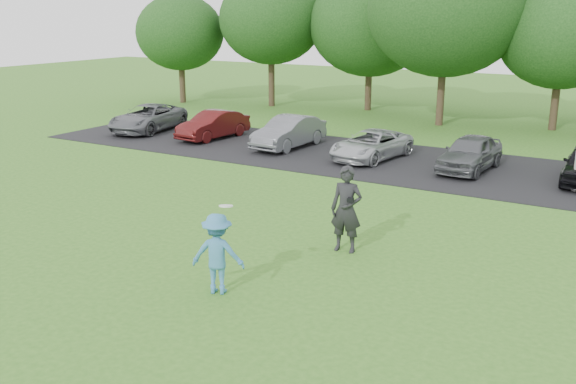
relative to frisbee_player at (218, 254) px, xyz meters
name	(u,v)px	position (x,y,z in m)	size (l,w,h in m)	color
ground	(198,298)	(-0.18, -0.45, -0.82)	(100.00, 100.00, 0.00)	#346B1E
parking_lot	(420,164)	(-0.18, 12.55, -0.80)	(32.00, 6.50, 0.03)	black
frisbee_player	(218,254)	(0.00, 0.00, 0.00)	(1.20, 0.95, 1.87)	teal
camera_bystander	(346,209)	(1.20, 3.34, 0.20)	(0.79, 0.57, 2.03)	black
parked_cars	(382,143)	(-1.72, 12.62, -0.19)	(28.29, 4.57, 1.26)	slate
tree_row	(528,22)	(1.33, 22.31, 4.09)	(42.39, 9.85, 8.64)	#38281C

